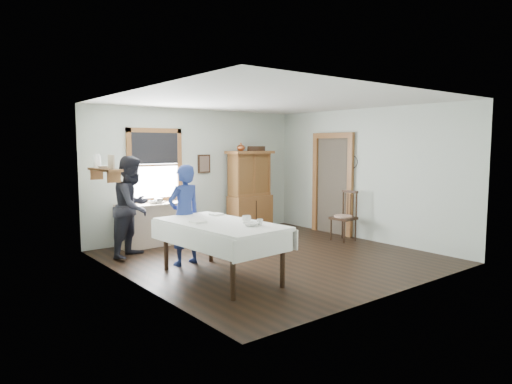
% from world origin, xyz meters
% --- Properties ---
extents(room, '(5.01, 5.01, 2.70)m').
position_xyz_m(room, '(0.00, 0.00, 1.35)').
color(room, black).
rests_on(room, ground).
extents(window, '(1.18, 0.07, 1.48)m').
position_xyz_m(window, '(-1.00, 2.46, 1.63)').
color(window, white).
rests_on(window, room).
extents(doorway, '(0.09, 1.14, 2.22)m').
position_xyz_m(doorway, '(2.46, 0.85, 1.16)').
color(doorway, '#4E4438').
rests_on(doorway, room).
extents(wall_shelf, '(0.24, 1.00, 0.44)m').
position_xyz_m(wall_shelf, '(-2.37, 1.54, 1.57)').
color(wall_shelf, olive).
rests_on(wall_shelf, room).
extents(framed_picture, '(0.30, 0.04, 0.40)m').
position_xyz_m(framed_picture, '(0.15, 2.46, 1.55)').
color(framed_picture, '#301E11').
rests_on(framed_picture, room).
extents(rug_beater, '(0.01, 0.27, 0.27)m').
position_xyz_m(rug_beater, '(2.45, 0.30, 1.72)').
color(rug_beater, black).
rests_on(rug_beater, room).
extents(work_counter, '(1.44, 0.56, 0.83)m').
position_xyz_m(work_counter, '(-1.17, 2.19, 0.41)').
color(work_counter, tan).
rests_on(work_counter, room).
extents(china_hutch, '(1.08, 0.53, 1.82)m').
position_xyz_m(china_hutch, '(1.17, 2.17, 0.91)').
color(china_hutch, olive).
rests_on(china_hutch, room).
extents(dining_table, '(1.24, 2.15, 0.83)m').
position_xyz_m(dining_table, '(-1.41, -0.48, 0.42)').
color(dining_table, white).
rests_on(dining_table, room).
extents(spindle_chair, '(0.51, 0.51, 1.03)m').
position_xyz_m(spindle_chair, '(2.05, 0.17, 0.52)').
color(spindle_chair, '#301E11').
rests_on(spindle_chair, room).
extents(pail, '(0.37, 0.37, 0.33)m').
position_xyz_m(pail, '(0.54, 2.02, 0.16)').
color(pail, '#909398').
rests_on(pail, room).
extents(wicker_basket, '(0.38, 0.34, 0.19)m').
position_xyz_m(wicker_basket, '(0.72, 1.78, 0.09)').
color(wicker_basket, '#9A7346').
rests_on(wicker_basket, room).
extents(woman_blue, '(0.59, 0.43, 1.52)m').
position_xyz_m(woman_blue, '(-1.43, 0.53, 0.76)').
color(woman_blue, navy).
rests_on(woman_blue, room).
extents(figure_dark, '(1.01, 0.97, 1.64)m').
position_xyz_m(figure_dark, '(-1.87, 1.57, 0.82)').
color(figure_dark, black).
rests_on(figure_dark, room).
extents(table_cup_a, '(0.16, 0.16, 0.11)m').
position_xyz_m(table_cup_a, '(-1.12, -0.74, 0.89)').
color(table_cup_a, white).
rests_on(table_cup_a, dining_table).
extents(table_cup_b, '(0.12, 0.12, 0.09)m').
position_xyz_m(table_cup_b, '(-1.10, -1.02, 0.88)').
color(table_cup_b, white).
rests_on(table_cup_b, dining_table).
extents(table_bowl, '(0.24, 0.24, 0.06)m').
position_xyz_m(table_bowl, '(-1.24, -1.00, 0.86)').
color(table_bowl, white).
rests_on(table_bowl, dining_table).
extents(counter_book, '(0.24, 0.27, 0.02)m').
position_xyz_m(counter_book, '(-1.14, 2.20, 0.84)').
color(counter_book, brown).
rests_on(counter_book, work_counter).
extents(counter_bowl, '(0.21, 0.21, 0.06)m').
position_xyz_m(counter_bowl, '(-1.22, 2.14, 0.85)').
color(counter_bowl, white).
rests_on(counter_bowl, work_counter).
extents(shelf_bowl, '(0.22, 0.22, 0.05)m').
position_xyz_m(shelf_bowl, '(-2.37, 1.55, 1.60)').
color(shelf_bowl, white).
rests_on(shelf_bowl, wall_shelf).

